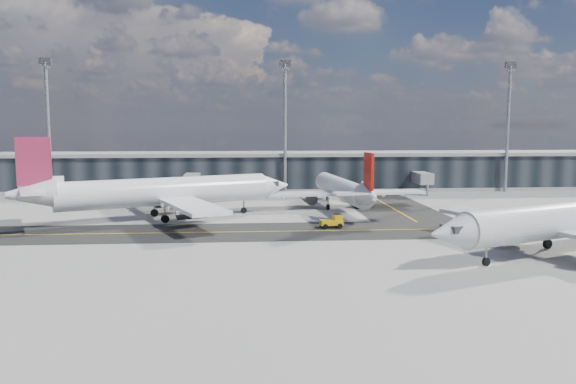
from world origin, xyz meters
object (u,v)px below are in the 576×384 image
object	(u,v)px
airliner_af	(162,192)
baggage_tug	(333,221)
airliner_near	(569,220)
airliner_redtail	(343,189)
service_van	(351,197)

from	to	relation	value
airliner_af	baggage_tug	distance (m)	28.02
baggage_tug	airliner_near	bearing A→B (deg)	44.98
airliner_redtail	baggage_tug	bearing A→B (deg)	-109.18
airliner_near	service_van	distance (m)	50.46
airliner_af	airliner_near	world-z (taller)	airliner_af
airliner_redtail	airliner_near	bearing A→B (deg)	-66.61
airliner_near	baggage_tug	size ratio (longest dim) A/B	11.35
airliner_near	baggage_tug	bearing A→B (deg)	31.12
airliner_near	airliner_af	bearing A→B (deg)	39.14
airliner_af	baggage_tug	bearing A→B (deg)	47.13
airliner_near	baggage_tug	xyz separation A→B (m)	(-24.82, 18.58, -2.98)
airliner_redtail	service_van	world-z (taller)	airliner_redtail
airliner_redtail	baggage_tug	xyz separation A→B (m)	(-4.48, -18.35, -2.56)
airliner_af	service_van	world-z (taller)	airliner_af
airliner_near	airliner_redtail	bearing A→B (deg)	6.77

